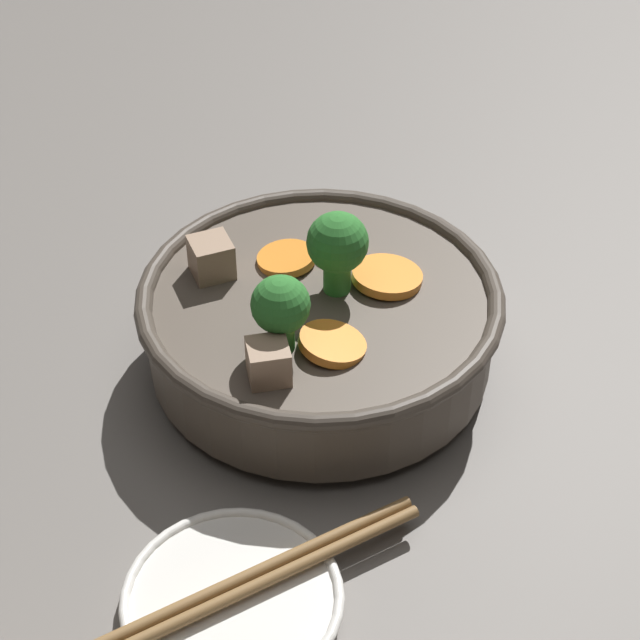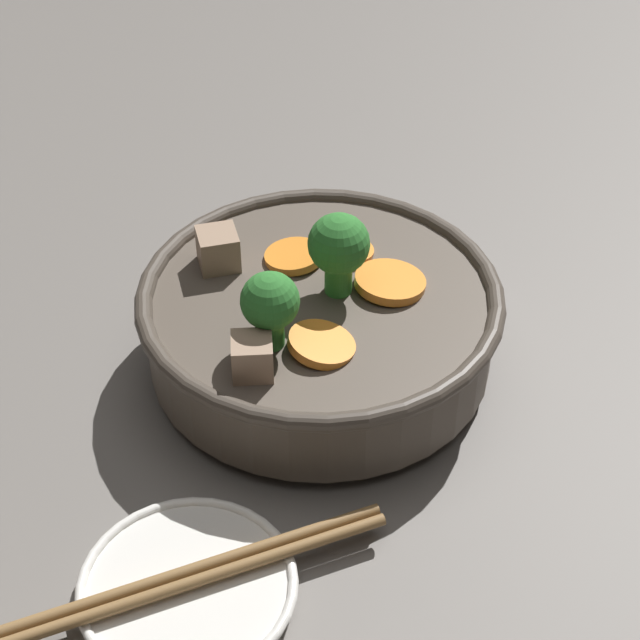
% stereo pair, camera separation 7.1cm
% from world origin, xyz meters
% --- Properties ---
extents(ground_plane, '(3.00, 3.00, 0.00)m').
position_xyz_m(ground_plane, '(0.00, 0.00, 0.00)').
color(ground_plane, slate).
extents(stirfry_bowl, '(0.24, 0.24, 0.12)m').
position_xyz_m(stirfry_bowl, '(0.00, 0.00, 0.04)').
color(stirfry_bowl, '#51473D').
rests_on(stirfry_bowl, ground_plane).
extents(side_saucer, '(0.12, 0.12, 0.01)m').
position_xyz_m(side_saucer, '(0.15, 0.14, 0.01)').
color(side_saucer, white).
rests_on(side_saucer, ground_plane).
extents(chopsticks_pair, '(0.24, 0.03, 0.01)m').
position_xyz_m(chopsticks_pair, '(0.15, 0.14, 0.02)').
color(chopsticks_pair, olive).
rests_on(chopsticks_pair, side_saucer).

